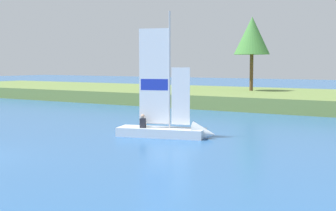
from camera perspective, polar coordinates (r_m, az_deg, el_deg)
The scene contains 3 objects.
shore_bank at distance 44.61m, azimuth 9.35°, elevation 1.01°, with size 80.00×15.60×1.14m, color olive.
shoreline_tree_left at distance 45.47m, azimuth 10.24°, elevation 8.37°, with size 3.40×3.40×7.03m.
sailboat at distance 23.69m, azimuth 0.90°, elevation -2.85°, with size 5.21×2.57×6.75m.
Camera 1 is at (16.81, -10.85, 3.74)m, focal length 49.84 mm.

